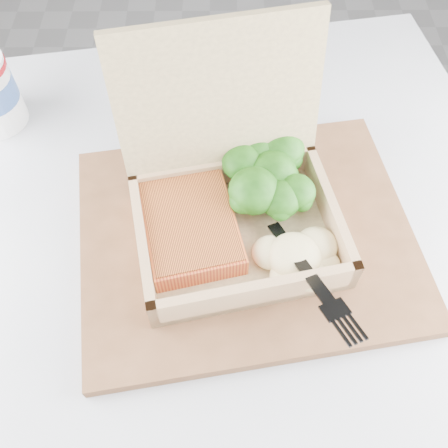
{
  "coord_description": "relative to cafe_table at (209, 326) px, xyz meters",
  "views": [
    {
      "loc": [
        -0.51,
        -0.7,
        1.23
      ],
      "look_at": [
        -0.51,
        -0.41,
        0.78
      ],
      "focal_mm": 40.0,
      "sensor_mm": 36.0,
      "label": 1
    }
  ],
  "objects": [
    {
      "name": "floor",
      "position": [
        0.53,
        0.44,
        -0.54
      ],
      "size": [
        4.0,
        4.0,
        0.0
      ],
      "primitive_type": "plane",
      "color": "gray",
      "rests_on": "ground"
    },
    {
      "name": "cafe_table",
      "position": [
        0.0,
        0.0,
        0.0
      ],
      "size": [
        0.92,
        0.92,
        0.73
      ],
      "rotation": [
        0.0,
        0.0,
        0.16
      ],
      "color": "black",
      "rests_on": "floor"
    },
    {
      "name": "serving_tray",
      "position": [
        0.05,
        0.03,
        0.2
      ],
      "size": [
        0.42,
        0.36,
        0.02
      ],
      "primitive_type": "cube",
      "rotation": [
        0.0,
        0.0,
        0.16
      ],
      "color": "brown",
      "rests_on": "cafe_table"
    },
    {
      "name": "takeout_container",
      "position": [
        0.03,
        0.06,
        0.25
      ],
      "size": [
        0.25,
        0.24,
        0.21
      ],
      "rotation": [
        0.0,
        0.0,
        0.2
      ],
      "color": "tan",
      "rests_on": "serving_tray"
    },
    {
      "name": "salmon_fillet",
      "position": [
        -0.01,
        0.03,
        0.23
      ],
      "size": [
        0.12,
        0.15,
        0.03
      ],
      "primitive_type": "cube",
      "rotation": [
        0.0,
        0.0,
        0.23
      ],
      "color": "#CF6828",
      "rests_on": "takeout_container"
    },
    {
      "name": "broccoli_pile",
      "position": [
        0.08,
        0.09,
        0.24
      ],
      "size": [
        0.13,
        0.13,
        0.05
      ],
      "primitive_type": null,
      "color": "#297319",
      "rests_on": "takeout_container"
    },
    {
      "name": "mashed_potatoes",
      "position": [
        0.1,
        -0.01,
        0.23
      ],
      "size": [
        0.09,
        0.08,
        0.03
      ],
      "primitive_type": "ellipsoid",
      "color": "#FBE3A2",
      "rests_on": "takeout_container"
    },
    {
      "name": "plastic_fork",
      "position": [
        0.09,
        -0.0,
        0.24
      ],
      "size": [
        0.08,
        0.16,
        0.03
      ],
      "rotation": [
        0.0,
        0.0,
        3.53
      ],
      "color": "black",
      "rests_on": "mashed_potatoes"
    },
    {
      "name": "receipt",
      "position": [
        -0.01,
        0.22,
        0.19
      ],
      "size": [
        0.11,
        0.15,
        0.0
      ],
      "primitive_type": "cube",
      "rotation": [
        0.0,
        0.0,
        -0.3
      ],
      "color": "white",
      "rests_on": "cafe_table"
    }
  ]
}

